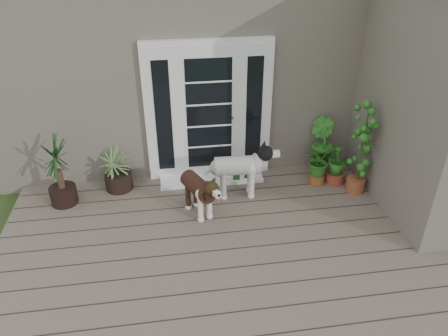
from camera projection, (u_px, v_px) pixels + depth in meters
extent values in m
cube|color=#6B5B4C|center=(249.00, 270.00, 5.08)|extent=(6.20, 4.60, 0.12)
cube|color=#665E54|center=(206.00, 52.00, 7.98)|extent=(7.40, 4.00, 3.10)
cube|color=white|center=(209.00, 112.00, 6.37)|extent=(1.90, 0.14, 2.15)
cube|color=white|center=(212.00, 178.00, 6.73)|extent=(1.60, 0.40, 0.05)
imported|color=#17511B|center=(318.00, 167.00, 6.53)|extent=(0.60, 0.60, 0.56)
imported|color=#164E16|center=(320.00, 153.00, 6.80)|extent=(0.58, 0.58, 0.69)
imported|color=#1A5D20|center=(336.00, 168.00, 6.57)|extent=(0.46, 0.46, 0.50)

